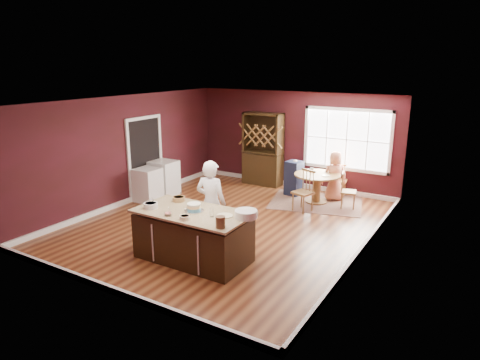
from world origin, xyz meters
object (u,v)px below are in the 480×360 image
layer_cake (194,207)px  dining_table (317,182)px  dryer (164,178)px  high_chair (294,177)px  kitchen_island (193,237)px  seated_woman (335,176)px  toddler (296,165)px  washer (148,185)px  chair_east (349,190)px  hutch (263,149)px  chair_south (303,191)px  baker (211,203)px  chair_north (339,179)px

layer_cake → dining_table: bearing=80.4°
dryer → high_chair: bearing=30.6°
kitchen_island → seated_woman: size_ratio=1.62×
toddler → washer: toddler is taller
seated_woman → high_chair: size_ratio=1.33×
toddler → dryer: bearing=-148.9°
layer_cake → chair_east: 4.51m
dining_table → seated_woman: bearing=54.9°
chair_east → dryer: size_ratio=0.97×
high_chair → hutch: hutch is taller
chair_south → hutch: bearing=157.0°
hutch → baker: bearing=-74.8°
washer → dryer: dryer is taller
hutch → dryer: 2.96m
dining_table → hutch: hutch is taller
washer → high_chair: bearing=38.8°
kitchen_island → toddler: size_ratio=8.02×
seated_woman → toddler: seated_woman is taller
chair_south → toddler: (-0.70, 1.15, 0.30)m
layer_cake → kitchen_island: bearing=-111.8°
chair_east → high_chair: bearing=64.8°
chair_south → washer: 3.95m
high_chair → washer: 3.86m
kitchen_island → chair_north: bearing=78.5°
chair_north → seated_woman: 0.43m
baker → hutch: (-1.19, 4.35, 0.20)m
kitchen_island → dining_table: bearing=80.3°
hutch → washer: (-1.77, -2.94, -0.62)m
seated_woman → dryer: (-4.08, -1.91, -0.18)m
high_chair → hutch: 1.45m
baker → chair_east: size_ratio=1.87×
kitchen_island → chair_north: chair_north is taller
hutch → washer: size_ratio=2.43×
kitchen_island → seated_woman: bearing=77.6°
dining_table → hutch: (-2.00, 0.82, 0.51)m
seated_woman → baker: bearing=42.2°
chair_north → high_chair: bearing=15.9°
kitchen_island → dryer: (-3.06, 2.77, 0.03)m
chair_east → toddler: toddler is taller
baker → layer_cake: baker is taller
toddler → washer: size_ratio=0.30×
chair_east → seated_woman: seated_woman is taller
hutch → chair_east: bearing=-16.3°
high_chair → toddler: size_ratio=3.74×
high_chair → washer: bearing=-132.8°
hutch → dryer: bearing=-127.7°
high_chair → seated_woman: bearing=15.4°
kitchen_island → dining_table: kitchen_island is taller
chair_south → seated_woman: 1.29m
chair_south → chair_north: bearing=94.3°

